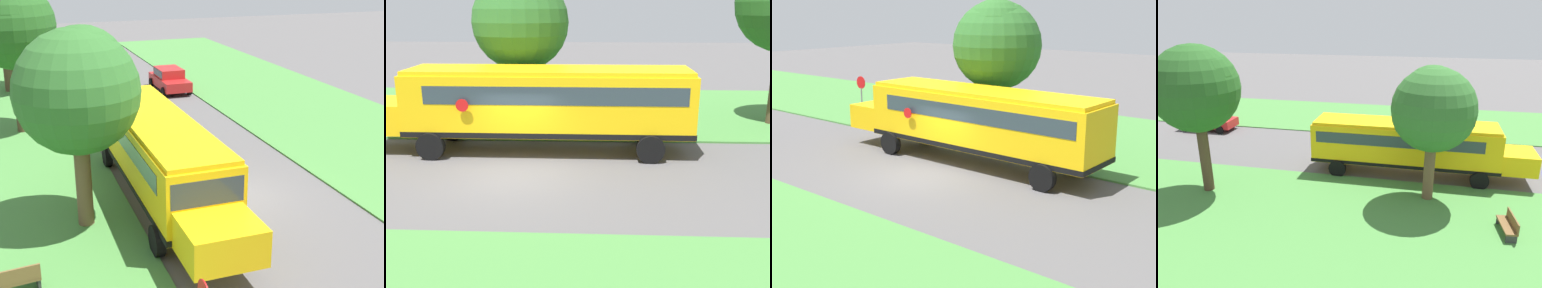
% 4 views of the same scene
% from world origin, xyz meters
% --- Properties ---
extents(ground_plane, '(120.00, 120.00, 0.00)m').
position_xyz_m(ground_plane, '(0.00, 0.00, 0.00)').
color(ground_plane, '#565454').
extents(grass_verge, '(12.00, 80.00, 0.08)m').
position_xyz_m(grass_verge, '(-10.00, 0.00, 0.04)').
color(grass_verge, '#47843D').
rests_on(grass_verge, ground).
extents(school_bus, '(2.84, 12.42, 3.16)m').
position_xyz_m(school_bus, '(-2.73, 0.65, 1.92)').
color(school_bus, yellow).
rests_on(school_bus, ground).
extents(oak_tree_beside_bus, '(4.06, 4.06, 6.78)m').
position_xyz_m(oak_tree_beside_bus, '(-5.67, -0.53, 4.84)').
color(oak_tree_beside_bus, brown).
rests_on(oak_tree_beside_bus, ground).
extents(stop_sign, '(0.08, 0.68, 2.74)m').
position_xyz_m(stop_sign, '(-4.60, -8.91, 1.74)').
color(stop_sign, gray).
rests_on(stop_sign, ground).
extents(park_bench, '(1.64, 0.67, 0.92)m').
position_xyz_m(park_bench, '(-8.31, -4.03, 0.47)').
color(park_bench, brown).
rests_on(park_bench, ground).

